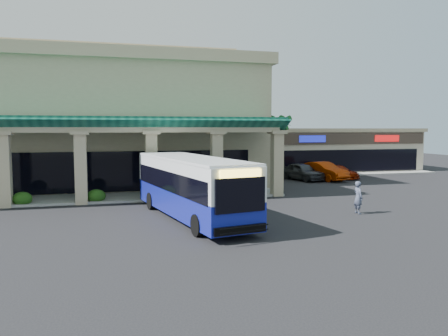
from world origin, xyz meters
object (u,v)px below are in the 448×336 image
object	(u,v)px
pedestrian	(358,197)
car_white	(323,171)
car_red	(338,172)
transit_bus	(191,188)
car_silver	(302,171)

from	to	relation	value
pedestrian	car_white	xyz separation A→B (m)	(5.83, 15.37, -0.08)
car_white	car_red	world-z (taller)	car_white
pedestrian	car_red	world-z (taller)	pedestrian
transit_bus	car_red	bearing A→B (deg)	30.03
transit_bus	pedestrian	world-z (taller)	transit_bus
transit_bus	car_silver	world-z (taller)	transit_bus
transit_bus	car_white	distance (m)	20.89
transit_bus	pedestrian	xyz separation A→B (m)	(9.49, -1.21, -0.73)
car_red	pedestrian	bearing A→B (deg)	-136.55
pedestrian	transit_bus	bearing A→B (deg)	81.41
transit_bus	car_red	size ratio (longest dim) A/B	2.69
car_white	car_red	bearing A→B (deg)	6.59
car_white	car_silver	bearing A→B (deg)	148.62
car_red	transit_bus	bearing A→B (deg)	-159.61
car_red	car_white	bearing A→B (deg)	-176.56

